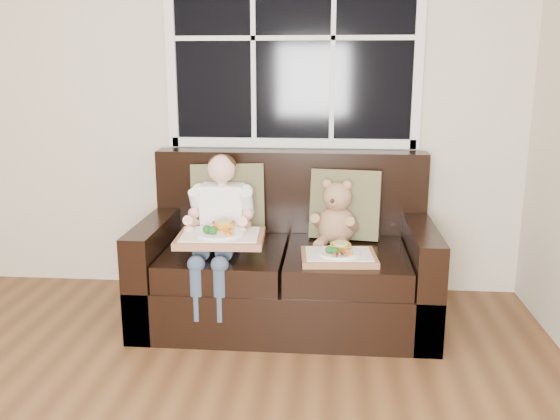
# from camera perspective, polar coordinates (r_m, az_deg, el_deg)

# --- Properties ---
(window_back) EXTENTS (1.62, 0.04, 1.37)m
(window_back) POSITION_cam_1_polar(r_m,az_deg,el_deg) (3.85, 1.27, 16.22)
(window_back) COLOR black
(window_back) RESTS_ON room_walls
(loveseat) EXTENTS (1.70, 0.92, 0.96)m
(loveseat) POSITION_cam_1_polar(r_m,az_deg,el_deg) (3.58, 0.67, -5.39)
(loveseat) COLOR black
(loveseat) RESTS_ON ground
(pillow_left) EXTENTS (0.47, 0.28, 0.46)m
(pillow_left) POSITION_cam_1_polar(r_m,az_deg,el_deg) (3.67, -5.06, 0.94)
(pillow_left) COLOR brown
(pillow_left) RESTS_ON loveseat
(pillow_right) EXTENTS (0.44, 0.24, 0.43)m
(pillow_right) POSITION_cam_1_polar(r_m,az_deg,el_deg) (3.62, 6.30, 0.52)
(pillow_right) COLOR brown
(pillow_right) RESTS_ON loveseat
(child) EXTENTS (0.36, 0.59, 0.82)m
(child) POSITION_cam_1_polar(r_m,az_deg,el_deg) (3.42, -5.81, -0.68)
(child) COLOR white
(child) RESTS_ON loveseat
(teddy_bear) EXTENTS (0.27, 0.33, 0.40)m
(teddy_bear) POSITION_cam_1_polar(r_m,az_deg,el_deg) (3.52, 5.47, -0.71)
(teddy_bear) COLOR tan
(teddy_bear) RESTS_ON loveseat
(tray_left) EXTENTS (0.49, 0.38, 0.11)m
(tray_left) POSITION_cam_1_polar(r_m,az_deg,el_deg) (3.25, -5.73, -2.50)
(tray_left) COLOR #8F5C40
(tray_left) RESTS_ON child
(tray_right) EXTENTS (0.43, 0.34, 0.09)m
(tray_right) POSITION_cam_1_polar(r_m,az_deg,el_deg) (3.25, 5.67, -4.35)
(tray_right) COLOR #8F5C40
(tray_right) RESTS_ON loveseat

